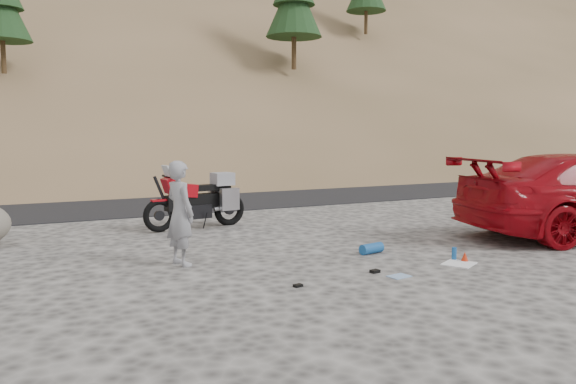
{
  "coord_description": "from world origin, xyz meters",
  "views": [
    {
      "loc": [
        -4.02,
        -8.45,
        2.08
      ],
      "look_at": [
        0.6,
        0.8,
        1.0
      ],
      "focal_mm": 35.0,
      "sensor_mm": 36.0,
      "label": 1
    }
  ],
  "objects": [
    {
      "name": "ground",
      "position": [
        0.0,
        0.0,
        0.0
      ],
      "size": [
        140.0,
        140.0,
        0.0
      ],
      "primitive_type": "plane",
      "color": "#3F3C3A",
      "rests_on": "ground"
    },
    {
      "name": "road",
      "position": [
        0.0,
        9.0,
        0.0
      ],
      "size": [
        120.0,
        7.0,
        0.05
      ],
      "primitive_type": "cube",
      "color": "black",
      "rests_on": "ground"
    },
    {
      "name": "hillside",
      "position": [
        -0.05,
        40.88,
        11.08
      ],
      "size": [
        120.0,
        73.0,
        46.72
      ],
      "color": "brown",
      "rests_on": "ground"
    },
    {
      "name": "motorcycle",
      "position": [
        -0.27,
        3.37,
        0.61
      ],
      "size": [
        2.41,
        0.91,
        1.44
      ],
      "rotation": [
        0.0,
        0.0,
        0.15
      ],
      "color": "black",
      "rests_on": "ground"
    },
    {
      "name": "man",
      "position": [
        -1.63,
        0.14,
        0.0
      ],
      "size": [
        0.55,
        0.69,
        1.66
      ],
      "primitive_type": "imported",
      "rotation": [
        0.0,
        0.0,
        1.85
      ],
      "color": "gray",
      "rests_on": "ground"
    },
    {
      "name": "gear_white_cloth",
      "position": [
        2.35,
        -1.81,
        0.01
      ],
      "size": [
        0.64,
        0.62,
        0.02
      ],
      "primitive_type": "cube",
      "rotation": [
        0.0,
        0.0,
        0.49
      ],
      "color": "white",
      "rests_on": "ground"
    },
    {
      "name": "gear_blue_mat",
      "position": [
        1.57,
        -0.52,
        0.09
      ],
      "size": [
        0.48,
        0.27,
        0.18
      ],
      "primitive_type": "cylinder",
      "rotation": [
        0.0,
        1.57,
        0.2
      ],
      "color": "#174D8D",
      "rests_on": "ground"
    },
    {
      "name": "gear_bottle",
      "position": [
        2.49,
        -1.55,
        0.11
      ],
      "size": [
        0.1,
        0.1,
        0.22
      ],
      "primitive_type": "cylinder",
      "rotation": [
        0.0,
        0.0,
        -0.28
      ],
      "color": "#174D8D",
      "rests_on": "ground"
    },
    {
      "name": "gear_funnel",
      "position": [
        2.56,
        -1.72,
        0.08
      ],
      "size": [
        0.14,
        0.14,
        0.17
      ],
      "primitive_type": "cone",
      "rotation": [
        0.0,
        0.0,
        0.11
      ],
      "color": "#B6250C",
      "rests_on": "ground"
    },
    {
      "name": "gear_glove_a",
      "position": [
        -0.56,
        -1.83,
        0.02
      ],
      "size": [
        0.13,
        0.11,
        0.03
      ],
      "primitive_type": "cube",
      "rotation": [
        0.0,
        0.0,
        0.22
      ],
      "color": "black",
      "rests_on": "ground"
    },
    {
      "name": "gear_glove_b",
      "position": [
        0.83,
        -1.66,
        0.02
      ],
      "size": [
        0.15,
        0.13,
        0.05
      ],
      "primitive_type": "cube",
      "rotation": [
        0.0,
        0.0,
        0.18
      ],
      "color": "black",
      "rests_on": "ground"
    },
    {
      "name": "gear_blue_cloth",
      "position": [
        1.01,
        -2.01,
        0.01
      ],
      "size": [
        0.34,
        0.27,
        0.01
      ],
      "primitive_type": "cube",
      "rotation": [
        0.0,
        0.0,
        0.15
      ],
      "color": "#81A1C8",
      "rests_on": "ground"
    }
  ]
}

